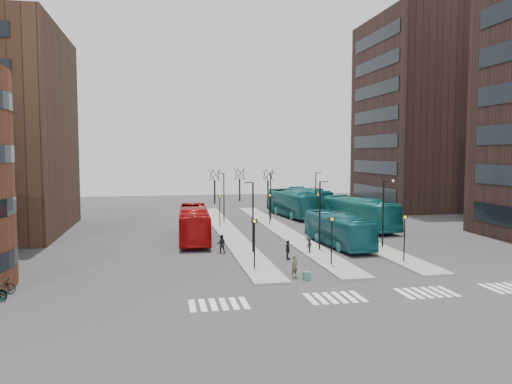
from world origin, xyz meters
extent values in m
plane|color=#2E2E30|center=(0.00, 0.00, 0.00)|extent=(160.00, 160.00, 0.00)
cube|color=gray|center=(-4.00, 30.00, 0.07)|extent=(2.50, 45.00, 0.15)
cube|color=gray|center=(2.00, 30.00, 0.07)|extent=(2.50, 45.00, 0.15)
cube|color=gray|center=(8.00, 30.00, 0.07)|extent=(2.50, 45.00, 0.15)
cube|color=navy|center=(-1.46, 8.33, 0.29)|extent=(0.51, 0.42, 0.59)
imported|color=#AA0D0D|center=(-7.99, 25.29, 1.68)|extent=(3.38, 12.20, 3.37)
imported|color=#145B65|center=(5.06, 20.07, 1.52)|extent=(3.36, 11.10, 3.05)
imported|color=#125C5E|center=(6.50, 41.93, 1.80)|extent=(4.53, 13.20, 3.60)
imported|color=#146663|center=(11.28, 29.97, 1.79)|extent=(4.86, 13.12, 3.57)
imported|color=#146166|center=(11.40, 50.29, 1.66)|extent=(4.28, 12.14, 3.31)
imported|color=brown|center=(-2.10, 9.14, 0.80)|extent=(0.69, 0.61, 1.60)
imported|color=black|center=(-6.06, 18.73, 0.80)|extent=(0.86, 0.71, 1.60)
imported|color=black|center=(-1.04, 15.07, 0.78)|extent=(0.40, 0.93, 1.57)
imported|color=black|center=(1.31, 16.95, 0.73)|extent=(0.56, 0.96, 1.47)
cube|color=silver|center=(-9.50, 4.00, 0.01)|extent=(0.35, 2.40, 0.01)
cube|color=silver|center=(-8.90, 4.00, 0.01)|extent=(0.35, 2.40, 0.01)
cube|color=silver|center=(-8.30, 4.00, 0.01)|extent=(0.35, 2.40, 0.01)
cube|color=silver|center=(-7.70, 4.00, 0.01)|extent=(0.35, 2.40, 0.01)
cube|color=silver|center=(-7.10, 4.00, 0.01)|extent=(0.35, 2.40, 0.01)
cube|color=silver|center=(-6.50, 4.00, 0.01)|extent=(0.35, 2.40, 0.01)
cube|color=silver|center=(-2.50, 4.00, 0.01)|extent=(0.35, 2.40, 0.01)
cube|color=silver|center=(-1.90, 4.00, 0.01)|extent=(0.35, 2.40, 0.01)
cube|color=silver|center=(-1.30, 4.00, 0.01)|extent=(0.35, 2.40, 0.01)
cube|color=silver|center=(-0.70, 4.00, 0.01)|extent=(0.35, 2.40, 0.01)
cube|color=silver|center=(-0.10, 4.00, 0.01)|extent=(0.35, 2.40, 0.01)
cube|color=silver|center=(0.50, 4.00, 0.01)|extent=(0.35, 2.40, 0.01)
cube|color=silver|center=(3.50, 4.00, 0.01)|extent=(0.35, 2.40, 0.01)
cube|color=silver|center=(4.10, 4.00, 0.01)|extent=(0.35, 2.40, 0.01)
cube|color=silver|center=(4.70, 4.00, 0.01)|extent=(0.35, 2.40, 0.01)
cube|color=silver|center=(5.30, 4.00, 0.01)|extent=(0.35, 2.40, 0.01)
cube|color=silver|center=(5.90, 4.00, 0.01)|extent=(0.35, 2.40, 0.01)
cube|color=silver|center=(6.50, 4.00, 0.01)|extent=(0.35, 2.40, 0.01)
cube|color=silver|center=(9.50, 4.00, 0.01)|extent=(0.35, 2.40, 0.01)
cube|color=silver|center=(10.10, 4.00, 0.01)|extent=(0.35, 2.40, 0.01)
cube|color=silver|center=(10.70, 4.00, 0.01)|extent=(0.35, 2.40, 0.01)
cube|color=#2E1E19|center=(32.00, 50.00, 15.00)|extent=(20.00, 20.00, 30.00)
cube|color=black|center=(21.94, 50.00, 2.50)|extent=(0.12, 16.00, 2.00)
cube|color=black|center=(21.94, 50.00, 6.50)|extent=(0.12, 16.00, 2.00)
cube|color=black|center=(21.94, 50.00, 10.50)|extent=(0.12, 16.00, 2.00)
cube|color=black|center=(21.94, 50.00, 14.50)|extent=(0.12, 16.00, 2.00)
cube|color=black|center=(21.94, 50.00, 18.50)|extent=(0.12, 16.00, 2.00)
cube|color=black|center=(21.94, 50.00, 22.50)|extent=(0.12, 16.00, 2.00)
cube|color=black|center=(21.94, 50.00, 26.50)|extent=(0.12, 16.00, 2.00)
cylinder|color=black|center=(-4.40, 12.00, 1.90)|extent=(0.10, 0.10, 3.50)
cube|color=black|center=(-4.40, 12.00, 3.65)|extent=(0.45, 0.10, 0.30)
cube|color=yellow|center=(-4.40, 11.94, 3.65)|extent=(0.20, 0.02, 0.20)
cylinder|color=black|center=(-4.40, 34.00, 1.90)|extent=(0.10, 0.10, 3.50)
cube|color=black|center=(-4.40, 34.00, 3.65)|extent=(0.45, 0.10, 0.30)
cube|color=yellow|center=(-4.40, 33.94, 3.65)|extent=(0.20, 0.02, 0.20)
cylinder|color=black|center=(1.60, 12.00, 1.90)|extent=(0.10, 0.10, 3.50)
cube|color=black|center=(1.60, 12.00, 3.65)|extent=(0.45, 0.10, 0.30)
cube|color=yellow|center=(1.60, 11.94, 3.65)|extent=(0.20, 0.02, 0.20)
cylinder|color=black|center=(1.60, 34.00, 1.90)|extent=(0.10, 0.10, 3.50)
cube|color=black|center=(1.60, 34.00, 3.65)|extent=(0.45, 0.10, 0.30)
cube|color=yellow|center=(1.60, 33.94, 3.65)|extent=(0.20, 0.02, 0.20)
cylinder|color=black|center=(7.60, 12.00, 1.90)|extent=(0.10, 0.10, 3.50)
cube|color=black|center=(7.60, 12.00, 3.65)|extent=(0.45, 0.10, 0.30)
cube|color=yellow|center=(7.60, 11.94, 3.65)|extent=(0.20, 0.02, 0.20)
cylinder|color=black|center=(7.60, 34.00, 1.90)|extent=(0.10, 0.10, 3.50)
cube|color=black|center=(7.60, 34.00, 3.65)|extent=(0.45, 0.10, 0.30)
cube|color=yellow|center=(7.60, 33.94, 3.65)|extent=(0.20, 0.02, 0.20)
cylinder|color=black|center=(-3.40, 18.00, 3.15)|extent=(0.14, 0.14, 6.00)
cylinder|color=black|center=(-3.85, 18.00, 6.15)|extent=(0.90, 0.08, 0.08)
sphere|color=silver|center=(-4.30, 18.00, 6.15)|extent=(0.24, 0.24, 0.24)
cylinder|color=black|center=(-3.40, 38.00, 3.15)|extent=(0.14, 0.14, 6.00)
cylinder|color=black|center=(-3.85, 38.00, 6.15)|extent=(0.90, 0.08, 0.08)
sphere|color=silver|center=(-4.30, 38.00, 6.15)|extent=(0.24, 0.24, 0.24)
cylinder|color=black|center=(2.60, 18.00, 3.15)|extent=(0.14, 0.14, 6.00)
cylinder|color=black|center=(3.05, 18.00, 6.15)|extent=(0.90, 0.08, 0.08)
sphere|color=silver|center=(3.50, 18.00, 6.15)|extent=(0.24, 0.24, 0.24)
cylinder|color=black|center=(2.60, 38.00, 3.15)|extent=(0.14, 0.14, 6.00)
cylinder|color=black|center=(3.05, 38.00, 6.15)|extent=(0.90, 0.08, 0.08)
sphere|color=silver|center=(3.50, 38.00, 6.15)|extent=(0.24, 0.24, 0.24)
cylinder|color=black|center=(8.60, 18.00, 3.15)|extent=(0.14, 0.14, 6.00)
cylinder|color=black|center=(9.05, 18.00, 6.15)|extent=(0.90, 0.08, 0.08)
sphere|color=silver|center=(9.50, 18.00, 6.15)|extent=(0.24, 0.24, 0.24)
cylinder|color=black|center=(8.60, 38.00, 3.15)|extent=(0.14, 0.14, 6.00)
cylinder|color=black|center=(9.05, 38.00, 6.15)|extent=(0.90, 0.08, 0.08)
sphere|color=silver|center=(9.50, 38.00, 6.15)|extent=(0.24, 0.24, 0.24)
cylinder|color=black|center=(-2.00, 62.00, 2.00)|extent=(0.30, 0.30, 4.00)
cylinder|color=black|center=(-1.30, 62.00, 4.90)|extent=(0.10, 1.56, 1.95)
cylinder|color=black|center=(-1.78, 62.67, 4.90)|extent=(1.48, 0.59, 1.97)
cylinder|color=black|center=(-2.57, 62.41, 4.90)|extent=(0.90, 1.31, 1.99)
cylinder|color=black|center=(-2.57, 61.59, 4.90)|extent=(0.89, 1.31, 1.99)
cylinder|color=black|center=(-1.79, 61.33, 4.90)|extent=(1.48, 0.58, 1.97)
cylinder|color=black|center=(3.00, 66.00, 2.00)|extent=(0.30, 0.30, 4.00)
cylinder|color=black|center=(3.70, 66.00, 4.90)|extent=(0.10, 1.56, 1.95)
cylinder|color=black|center=(3.22, 66.67, 4.90)|extent=(1.48, 0.59, 1.97)
cylinder|color=black|center=(2.43, 66.41, 4.90)|extent=(0.90, 1.31, 1.99)
cylinder|color=black|center=(2.43, 65.59, 4.90)|extent=(0.89, 1.31, 1.99)
cylinder|color=black|center=(3.21, 65.33, 4.90)|extent=(1.48, 0.58, 1.97)
cylinder|color=black|center=(7.00, 60.00, 2.00)|extent=(0.30, 0.30, 4.00)
cylinder|color=black|center=(7.70, 60.00, 4.90)|extent=(0.10, 1.56, 1.95)
cylinder|color=black|center=(7.22, 60.67, 4.90)|extent=(1.48, 0.59, 1.97)
cylinder|color=black|center=(6.43, 60.41, 4.90)|extent=(0.90, 1.31, 1.99)
cylinder|color=black|center=(6.43, 59.59, 4.90)|extent=(0.89, 1.31, 1.99)
cylinder|color=black|center=(7.21, 59.33, 4.90)|extent=(1.48, 0.58, 1.97)
camera|label=1|loc=(-11.15, -23.88, 8.63)|focal=35.00mm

